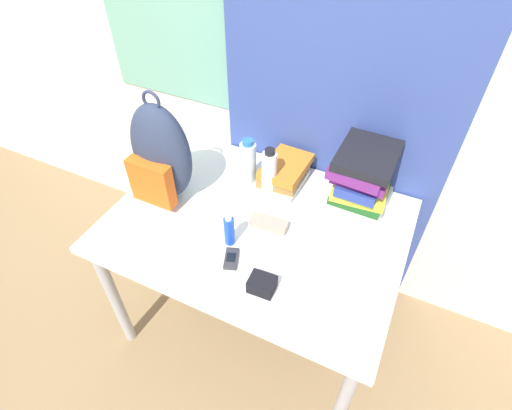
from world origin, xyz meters
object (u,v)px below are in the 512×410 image
backpack (161,155)px  cell_phone (230,258)px  sunglasses_case (269,224)px  camera_pouch (262,284)px  book_stack_center (362,180)px  book_stack_left (283,173)px  sports_bottle (269,173)px  water_bottle (248,164)px  sunscreen_bottle (229,230)px

backpack → cell_phone: backpack is taller
sunglasses_case → camera_pouch: bearing=-70.4°
backpack → book_stack_center: backpack is taller
book_stack_left → sports_bottle: sports_bottle is taller
sports_bottle → sunglasses_case: 0.23m
sports_bottle → camera_pouch: 0.51m
water_bottle → sunglasses_case: size_ratio=1.51×
cell_phone → camera_pouch: size_ratio=1.12×
sunglasses_case → backpack: bearing=-178.4°
book_stack_center → camera_pouch: 0.59m
sunscreen_bottle → cell_phone: 0.11m
book_stack_center → cell_phone: (-0.34, -0.49, -0.13)m
backpack → book_stack_center: 0.81m
sunglasses_case → cell_phone: bearing=-105.6°
camera_pouch → cell_phone: bearing=157.9°
water_bottle → cell_phone: bearing=-72.3°
backpack → book_stack_center: (0.76, 0.29, -0.07)m
sports_bottle → sunscreen_bottle: bearing=-92.7°
sunscreen_bottle → cell_phone: (0.04, -0.07, -0.06)m
book_stack_left → camera_pouch: 0.58m
book_stack_left → backpack: bearing=-145.1°
water_bottle → camera_pouch: bearing=-58.8°
backpack → cell_phone: bearing=-25.9°
backpack → cell_phone: size_ratio=4.65×
book_stack_center → camera_pouch: book_stack_center is taller
book_stack_center → sports_bottle: size_ratio=1.24×
backpack → book_stack_left: backpack is taller
backpack → camera_pouch: backpack is taller
book_stack_left → book_stack_center: 0.35m
book_stack_center → camera_pouch: size_ratio=3.04×
sports_bottle → book_stack_center: bearing=13.2°
book_stack_center → sunscreen_bottle: size_ratio=1.91×
sports_bottle → sunscreen_bottle: size_ratio=1.54×
water_bottle → sunglasses_case: water_bottle is taller
book_stack_left → sunglasses_case: book_stack_left is taller
cell_phone → camera_pouch: 0.17m
book_stack_left → book_stack_center: size_ratio=0.89×
book_stack_center → sports_bottle: (-0.37, -0.09, -0.03)m
sports_bottle → water_bottle: bearing=171.1°
book_stack_center → sunglasses_case: book_stack_center is taller
water_bottle → camera_pouch: size_ratio=2.47×
water_bottle → sunscreen_bottle: water_bottle is taller
backpack → sunglasses_case: backpack is taller
book_stack_left → sunscreen_bottle: 0.42m
book_stack_center → sunglasses_case: 0.41m
book_stack_center → sunglasses_case: (-0.28, -0.27, -0.12)m
sunscreen_bottle → book_stack_left: bearing=83.9°
sunscreen_bottle → sunglasses_case: bearing=53.9°
book_stack_center → sunglasses_case: size_ratio=1.85×
cell_phone → sunglasses_case: size_ratio=0.68×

